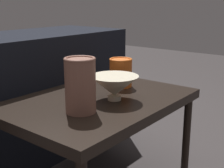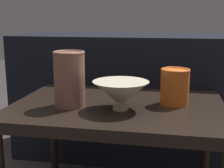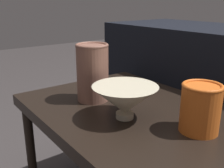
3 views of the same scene
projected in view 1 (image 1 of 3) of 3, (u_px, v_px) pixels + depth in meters
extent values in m
cube|color=black|center=(99.00, 103.00, 1.32)|extent=(0.80, 0.56, 0.04)
cylinder|color=black|center=(186.00, 138.00, 1.51)|extent=(0.04, 0.04, 0.41)
cylinder|color=black|center=(108.00, 115.00, 1.80)|extent=(0.04, 0.04, 0.41)
cube|color=black|center=(18.00, 97.00, 1.70)|extent=(1.30, 0.50, 0.67)
cylinder|color=beige|center=(114.00, 98.00, 1.29)|extent=(0.06, 0.06, 0.02)
cone|color=beige|center=(114.00, 86.00, 1.28)|extent=(0.20, 0.20, 0.09)
cylinder|color=brown|center=(80.00, 86.00, 1.13)|extent=(0.11, 0.11, 0.20)
torus|color=brown|center=(80.00, 59.00, 1.10)|extent=(0.11, 0.11, 0.01)
cylinder|color=orange|center=(121.00, 73.00, 1.48)|extent=(0.11, 0.11, 0.13)
torus|color=orange|center=(121.00, 60.00, 1.47)|extent=(0.11, 0.11, 0.01)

